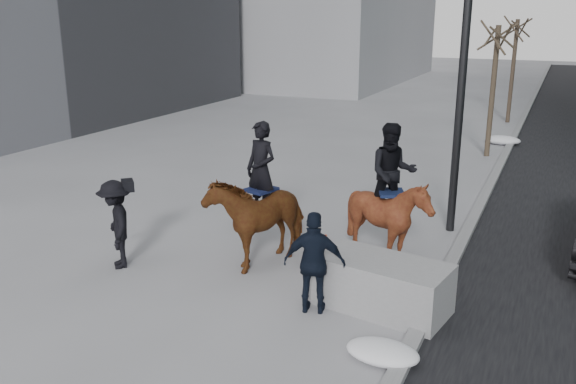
% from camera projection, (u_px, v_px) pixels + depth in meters
% --- Properties ---
extents(ground, '(120.00, 120.00, 0.00)m').
position_uv_depth(ground, '(261.00, 287.00, 11.14)').
color(ground, gray).
rests_on(ground, ground).
extents(curb, '(0.25, 90.00, 0.12)m').
position_uv_depth(curb, '(496.00, 174.00, 18.67)').
color(curb, gray).
rests_on(curb, ground).
extents(planter, '(2.33, 1.44, 0.87)m').
position_uv_depth(planter, '(383.00, 285.00, 10.24)').
color(planter, gray).
rests_on(planter, ground).
extents(tree_near, '(1.20, 1.20, 4.91)m').
position_uv_depth(tree_near, '(493.00, 85.00, 20.60)').
color(tree_near, '#382F21').
rests_on(tree_near, ground).
extents(tree_far, '(1.20, 1.20, 5.04)m').
position_uv_depth(tree_far, '(513.00, 66.00, 27.07)').
color(tree_far, '#382C21').
rests_on(tree_far, ground).
extents(mounted_left, '(1.59, 2.37, 2.81)m').
position_uv_depth(mounted_left, '(259.00, 210.00, 12.12)').
color(mounted_left, '#4E1E0F').
rests_on(mounted_left, ground).
extents(mounted_right, '(2.02, 2.12, 2.83)m').
position_uv_depth(mounted_right, '(389.00, 210.00, 11.87)').
color(mounted_right, '#49170E').
rests_on(mounted_right, ground).
extents(feeder, '(1.10, 0.98, 1.75)m').
position_uv_depth(feeder, '(315.00, 263.00, 10.01)').
color(feeder, black).
rests_on(feeder, ground).
extents(camera_crew, '(1.26, 1.27, 1.75)m').
position_uv_depth(camera_crew, '(116.00, 224.00, 11.83)').
color(camera_crew, black).
rests_on(camera_crew, ground).
extents(lamppost, '(0.25, 1.74, 9.09)m').
position_uv_depth(lamppost, '(469.00, 4.00, 12.76)').
color(lamppost, black).
rests_on(lamppost, ground).
extents(snow_piles, '(1.31, 17.16, 0.33)m').
position_uv_depth(snow_piles, '(481.00, 178.00, 17.91)').
color(snow_piles, white).
rests_on(snow_piles, ground).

